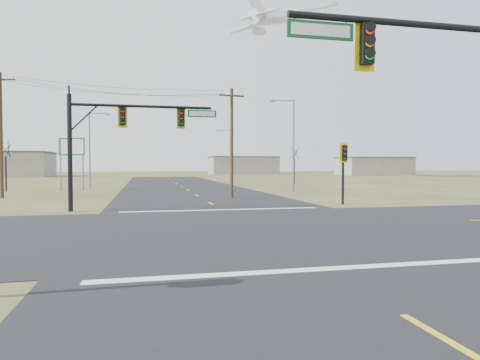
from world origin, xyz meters
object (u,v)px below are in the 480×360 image
object	(u,v)px
utility_pole_near	(232,141)
streetlight_a	(292,140)
streetlight_c	(91,145)
bare_tree_a	(5,148)
utility_pole_far	(1,133)
highway_sign	(72,153)
streetlight_b	(229,152)
mast_arm_far	(123,128)
bare_tree_c	(294,153)
pedestal_signal_ne	(344,159)

from	to	relation	value
utility_pole_near	streetlight_a	world-z (taller)	streetlight_a
streetlight_a	streetlight_c	xyz separation A→B (m)	(-20.62, 12.14, -0.20)
utility_pole_near	bare_tree_a	bearing A→B (deg)	147.38
utility_pole_far	highway_sign	distance (m)	10.96
utility_pole_near	highway_sign	distance (m)	20.46
utility_pole_near	streetlight_a	xyz separation A→B (m)	(7.50, 6.49, 0.56)
highway_sign	bare_tree_a	distance (m)	6.32
streetlight_c	bare_tree_a	distance (m)	9.40
highway_sign	streetlight_b	xyz separation A→B (m)	(21.04, 19.08, 0.76)
mast_arm_far	streetlight_a	world-z (taller)	streetlight_a
mast_arm_far	streetlight_c	world-z (taller)	streetlight_c
mast_arm_far	streetlight_b	size ratio (longest dim) A/B	1.04
highway_sign	bare_tree_a	xyz separation A→B (m)	(-6.24, -0.91, 0.43)
streetlight_a	streetlight_b	xyz separation A→B (m)	(-1.10, 26.87, -0.48)
mast_arm_far	bare_tree_c	xyz separation A→B (m)	(21.55, 29.46, -0.57)
utility_pole_near	streetlight_c	distance (m)	22.79
mast_arm_far	utility_pole_far	distance (m)	15.78
bare_tree_a	mast_arm_far	bearing A→B (deg)	-59.33
utility_pole_far	bare_tree_a	distance (m)	9.58
highway_sign	streetlight_b	distance (m)	28.42
streetlight_b	utility_pole_far	bearing A→B (deg)	-107.98
utility_pole_near	bare_tree_a	xyz separation A→B (m)	(-20.88, 13.36, -0.25)
streetlight_a	bare_tree_a	bearing A→B (deg)	163.87
utility_pole_near	streetlight_c	bearing A→B (deg)	125.16
streetlight_c	bare_tree_a	world-z (taller)	streetlight_c
streetlight_c	bare_tree_a	size ratio (longest dim) A/B	1.61
bare_tree_c	highway_sign	bearing A→B (deg)	-165.32
mast_arm_far	pedestal_signal_ne	world-z (taller)	mast_arm_far
utility_pole_near	utility_pole_far	size ratio (longest dim) A/B	0.87
streetlight_a	bare_tree_c	bearing A→B (deg)	66.57
mast_arm_far	pedestal_signal_ne	bearing A→B (deg)	-10.72
utility_pole_far	bare_tree_c	distance (m)	36.30
utility_pole_near	streetlight_a	distance (m)	9.93
mast_arm_far	utility_pole_near	size ratio (longest dim) A/B	0.98
pedestal_signal_ne	streetlight_b	world-z (taller)	streetlight_b
pedestal_signal_ne	streetlight_c	distance (m)	32.59
pedestal_signal_ne	streetlight_c	bearing A→B (deg)	135.02
highway_sign	streetlight_c	bearing A→B (deg)	93.15
pedestal_signal_ne	streetlight_a	distance (m)	14.13
pedestal_signal_ne	bare_tree_c	size ratio (longest dim) A/B	0.76
pedestal_signal_ne	bare_tree_a	xyz separation A→B (m)	(-27.24, 20.79, 1.32)
streetlight_a	bare_tree_a	xyz separation A→B (m)	(-28.38, 6.88, -0.82)
utility_pole_near	streetlight_b	bearing A→B (deg)	79.14
highway_sign	streetlight_c	world-z (taller)	streetlight_c
mast_arm_far	bare_tree_c	distance (m)	36.51
mast_arm_far	streetlight_a	size ratio (longest dim) A/B	0.94
streetlight_a	highway_sign	bearing A→B (deg)	158.11
pedestal_signal_ne	utility_pole_near	bearing A→B (deg)	138.80
mast_arm_far	utility_pole_far	xyz separation A→B (m)	(-10.25, 11.99, 0.35)
utility_pole_near	highway_sign	xyz separation A→B (m)	(-14.64, 14.28, -0.68)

